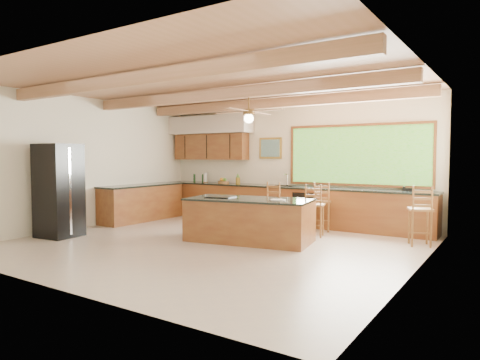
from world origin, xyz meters
The scene contains 9 objects.
ground centered at (0.00, 0.00, 0.00)m, with size 7.20×7.20×0.00m, color #B9A99A.
room_shell centered at (-0.17, 0.65, 2.21)m, with size 7.27×6.54×3.02m.
counter_run centered at (-0.82, 2.52, 0.46)m, with size 7.12×3.10×1.22m.
island centered at (0.45, 0.60, 0.42)m, with size 2.55×1.52×0.85m.
refrigerator centered at (-3.05, -1.13, 0.95)m, with size 0.81×0.79×1.90m.
bar_stool_a centered at (0.44, 1.73, 0.65)m, with size 0.43×0.43×1.10m.
bar_stool_b centered at (1.18, 2.39, 0.64)m, with size 0.49×0.49×1.08m.
bar_stool_c centered at (1.31, 1.70, 0.64)m, with size 0.47×0.47×1.08m.
bar_stool_d centered at (3.30, 1.91, 0.66)m, with size 0.52×0.52×1.12m.
Camera 1 is at (4.81, -6.37, 1.66)m, focal length 32.00 mm.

